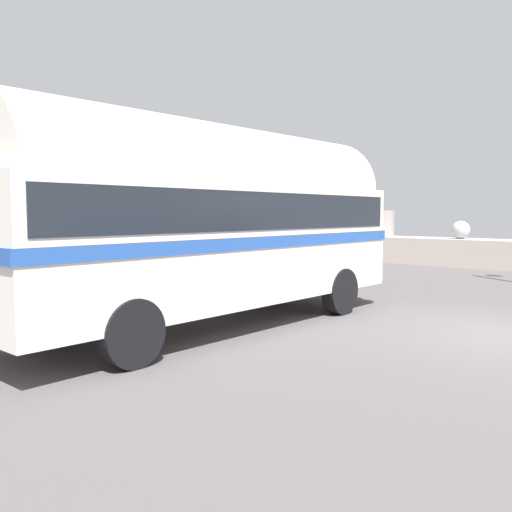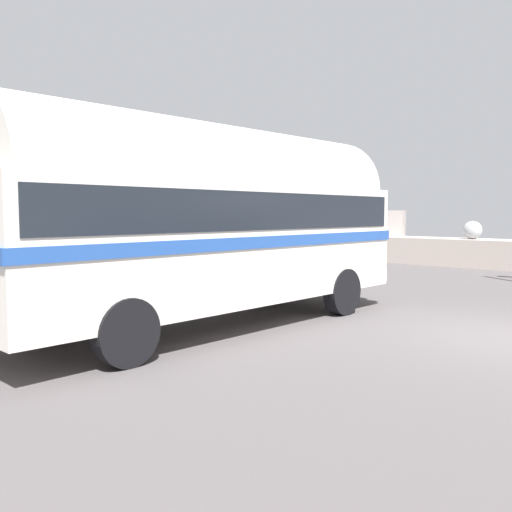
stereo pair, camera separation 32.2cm
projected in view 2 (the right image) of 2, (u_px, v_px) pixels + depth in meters
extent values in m
cube|color=#A3B1AC|center=(313.00, 225.00, 26.08)|extent=(1.02, 0.98, 0.87)
cube|color=#A89E99|center=(395.00, 223.00, 24.02)|extent=(1.17, 1.35, 1.13)
sphere|color=#A3A8AC|center=(473.00, 230.00, 21.08)|extent=(0.71, 0.71, 0.71)
cylinder|color=black|center=(263.00, 282.00, 12.63)|extent=(0.28, 0.96, 0.96)
cylinder|color=black|center=(342.00, 292.00, 11.13)|extent=(0.28, 0.96, 0.96)
cylinder|color=black|center=(50.00, 312.00, 8.84)|extent=(0.28, 0.96, 0.96)
cylinder|color=black|center=(126.00, 332.00, 7.34)|extent=(0.28, 0.96, 0.96)
cube|color=silver|center=(212.00, 243.00, 9.90)|extent=(2.43, 8.41, 2.10)
cylinder|color=silver|center=(212.00, 185.00, 9.81)|extent=(2.23, 8.07, 2.20)
cube|color=#254F9E|center=(212.00, 240.00, 9.89)|extent=(2.47, 8.49, 0.20)
cube|color=black|center=(212.00, 211.00, 9.85)|extent=(2.46, 8.07, 0.64)
cube|color=silver|center=(343.00, 271.00, 13.08)|extent=(2.28, 0.17, 0.28)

